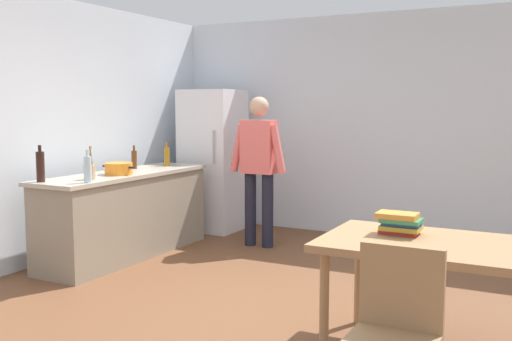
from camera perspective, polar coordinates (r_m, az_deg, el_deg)
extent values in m
plane|color=brown|center=(4.80, 0.25, -13.17)|extent=(14.00, 14.00, 0.00)
cube|color=silver|center=(7.32, 11.11, 4.23)|extent=(6.40, 0.12, 2.70)
cube|color=silver|center=(6.30, -20.41, 3.64)|extent=(0.12, 5.60, 2.70)
cube|color=gray|center=(6.42, -12.49, -4.35)|extent=(0.60, 2.12, 0.86)
cube|color=#B2A893|center=(6.35, -12.58, -0.36)|extent=(0.64, 2.20, 0.04)
cube|color=white|center=(7.58, -4.20, 0.99)|extent=(0.70, 0.64, 1.80)
cylinder|color=#B2B2B7|center=(7.16, -4.14, 2.28)|extent=(0.02, 0.02, 0.40)
cylinder|color=#1E1E2D|center=(6.76, -0.55, -3.75)|extent=(0.13, 0.13, 0.84)
cylinder|color=#1E1E2D|center=(6.66, 1.13, -3.91)|extent=(0.13, 0.13, 0.84)
cube|color=#E56660|center=(6.62, 0.29, 2.32)|extent=(0.38, 0.22, 0.60)
sphere|color=tan|center=(6.60, 0.29, 6.22)|extent=(0.22, 0.22, 0.22)
cylinder|color=#E56660|center=(6.70, -1.77, 2.19)|extent=(0.20, 0.09, 0.55)
cylinder|color=#E56660|center=(6.47, 2.10, 2.05)|extent=(0.20, 0.09, 0.55)
cube|color=#9E754C|center=(3.88, 16.96, -6.99)|extent=(1.40, 0.90, 0.05)
cylinder|color=#9E754C|center=(3.81, 6.63, -12.86)|extent=(0.06, 0.06, 0.70)
cylinder|color=#9E754C|center=(4.44, 9.91, -10.12)|extent=(0.06, 0.06, 0.70)
cube|color=#9E754C|center=(3.07, 13.91, -10.89)|extent=(0.42, 0.04, 0.42)
cylinder|color=orange|center=(6.15, -13.17, 0.17)|extent=(0.28, 0.28, 0.12)
cube|color=black|center=(6.26, -14.35, 0.43)|extent=(0.06, 0.03, 0.02)
cube|color=black|center=(6.04, -11.95, 0.28)|extent=(0.06, 0.03, 0.02)
cylinder|color=tan|center=(5.79, -15.82, -0.17)|extent=(0.11, 0.11, 0.14)
cylinder|color=olive|center=(5.77, -15.68, 1.21)|extent=(0.02, 0.05, 0.22)
cylinder|color=olive|center=(5.76, -15.78, 1.19)|extent=(0.02, 0.04, 0.22)
cylinder|color=silver|center=(5.57, -15.99, 0.08)|extent=(0.07, 0.07, 0.24)
cylinder|color=silver|center=(5.55, -16.03, 1.62)|extent=(0.03, 0.03, 0.06)
cylinder|color=black|center=(5.75, -20.17, 0.34)|extent=(0.08, 0.08, 0.28)
cylinder|color=black|center=(5.74, -20.23, 2.03)|extent=(0.03, 0.03, 0.06)
cylinder|color=#5B3314|center=(6.69, -11.72, 1.03)|extent=(0.06, 0.06, 0.20)
cylinder|color=#5B3314|center=(6.68, -11.75, 2.14)|extent=(0.02, 0.02, 0.06)
cylinder|color=#996619|center=(6.91, -8.64, 1.34)|extent=(0.06, 0.06, 0.22)
cylinder|color=#996619|center=(6.90, -8.66, 2.49)|extent=(0.03, 0.03, 0.06)
cube|color=#B22D28|center=(4.04, 13.66, -5.80)|extent=(0.25, 0.15, 0.03)
cube|color=gold|center=(4.03, 13.87, -5.40)|extent=(0.26, 0.19, 0.03)
cube|color=#284C8E|center=(4.03, 13.95, -4.99)|extent=(0.24, 0.16, 0.03)
cube|color=#387A47|center=(3.99, 13.90, -4.72)|extent=(0.26, 0.18, 0.02)
cube|color=orange|center=(3.99, 13.53, -4.26)|extent=(0.26, 0.18, 0.04)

